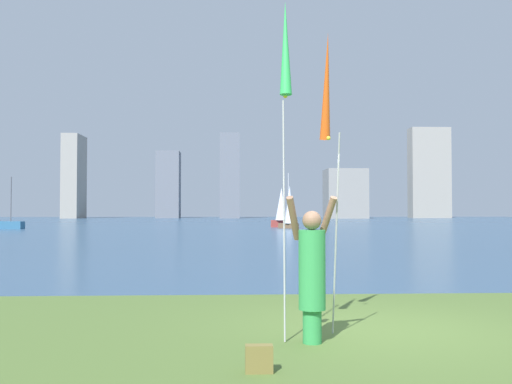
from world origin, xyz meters
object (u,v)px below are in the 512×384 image
Objects in this scene: kite_flag_right at (327,92)px; sailboat_1 at (290,208)px; sailboat_2 at (282,207)px; person at (312,270)px; kite_flag_left at (285,57)px; bag at (259,359)px; sailboat_4 at (11,225)px.

kite_flag_right is 44.11m from sailboat_1.
kite_flag_right is at bearing -94.34° from sailboat_2.
person is 0.39× the size of sailboat_1.
person is at bearing -95.54° from sailboat_1.
bag is at bearing -107.96° from kite_flag_left.
person is 48.35m from sailboat_2.
kite_flag_left is 1.20m from kite_flag_right.
sailboat_4 is at bearing 113.30° from bag.
sailboat_2 is at bearing 84.91° from kite_flag_left.
person is at bearing -65.25° from sailboat_4.
kite_flag_left is 0.98× the size of sailboat_4.
kite_flag_left is at bearing -127.32° from kite_flag_right.
sailboat_2 reaches higher than sailboat_1.
kite_flag_right is (0.35, 0.86, 2.56)m from person.
kite_flag_right is 0.71× the size of sailboat_2.
sailboat_2 is (4.30, 48.24, -1.86)m from kite_flag_left.
sailboat_4 is (-24.49, -3.60, -1.55)m from sailboat_2.
sailboat_1 is at bearing 84.02° from kite_flag_left.
person is 44.98m from sailboat_1.
person is at bearing -112.29° from kite_flag_right.
sailboat_1 reaches higher than person.
sailboat_1 reaches higher than bag.
bag is 0.06× the size of sailboat_4.
sailboat_4 is at bearing -179.58° from sailboat_1.
kite_flag_left is 0.75× the size of sailboat_2.
person is 0.43× the size of kite_flag_left.
sailboat_1 is at bearing 84.81° from kite_flag_right.
sailboat_1 reaches higher than kite_flag_left.
sailboat_4 reaches higher than kite_flag_left.
kite_flag_right is at bearing -64.44° from sailboat_4.
person is 0.32× the size of sailboat_2.
sailboat_4 is (-19.78, 45.93, 0.22)m from bag.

